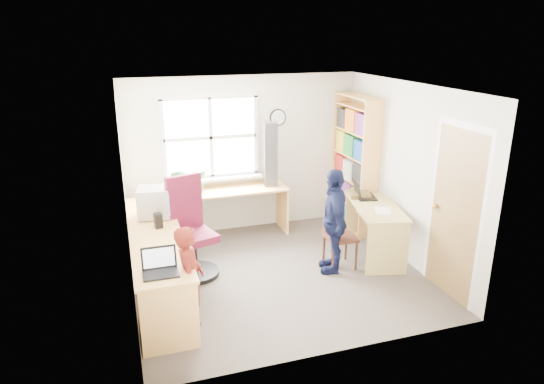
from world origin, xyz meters
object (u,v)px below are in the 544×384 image
at_px(laptop_left, 160,267).
at_px(person_red, 190,280).
at_px(potted_plant, 200,181).
at_px(person_green, 183,217).
at_px(bookshelf, 354,167).
at_px(l_desk, 177,266).
at_px(wooden_chair, 336,234).
at_px(swivel_chair, 191,233).
at_px(person_navy, 334,221).
at_px(right_desk, 375,219).
at_px(cd_tower, 270,154).
at_px(crt_monitor, 154,202).
at_px(laptop_right, 362,194).

distance_m(laptop_left, person_red, 0.36).
distance_m(potted_plant, person_green, 0.79).
bearing_deg(potted_plant, bookshelf, -6.53).
distance_m(l_desk, wooden_chair, 2.12).
xyz_separation_m(swivel_chair, potted_plant, (0.32, 1.06, 0.36)).
bearing_deg(bookshelf, person_red, -144.16).
height_order(l_desk, swivel_chair, swivel_chair).
height_order(swivel_chair, wooden_chair, swivel_chair).
bearing_deg(person_navy, right_desk, 124.16).
bearing_deg(laptop_left, cd_tower, 51.97).
height_order(swivel_chair, cd_tower, cd_tower).
height_order(crt_monitor, cd_tower, cd_tower).
bearing_deg(person_green, cd_tower, -57.35).
height_order(right_desk, laptop_left, laptop_left).
height_order(l_desk, right_desk, l_desk).
height_order(bookshelf, crt_monitor, bookshelf).
bearing_deg(swivel_chair, laptop_right, -14.44).
distance_m(swivel_chair, wooden_chair, 1.89).
bearing_deg(swivel_chair, wooden_chair, -30.15).
distance_m(crt_monitor, person_green, 0.53).
relative_size(right_desk, laptop_left, 3.95).
height_order(l_desk, cd_tower, cd_tower).
relative_size(person_green, person_navy, 0.91).
relative_size(swivel_chair, laptop_left, 3.70).
bearing_deg(l_desk, person_navy, 5.51).
bearing_deg(crt_monitor, bookshelf, 21.06).
relative_size(laptop_right, person_green, 0.33).
bearing_deg(laptop_right, crt_monitor, 101.51).
bearing_deg(potted_plant, laptop_right, -23.39).
relative_size(laptop_left, potted_plant, 1.07).
distance_m(bookshelf, potted_plant, 2.39).
bearing_deg(l_desk, person_red, -84.58).
distance_m(wooden_chair, person_red, 2.23).
distance_m(wooden_chair, laptop_right, 0.90).
relative_size(bookshelf, wooden_chair, 2.40).
bearing_deg(person_green, right_desk, -94.88).
bearing_deg(potted_plant, l_desk, -108.55).
xyz_separation_m(bookshelf, crt_monitor, (-3.11, -0.59, -0.05)).
relative_size(potted_plant, person_red, 0.28).
distance_m(right_desk, swivel_chair, 2.53).
bearing_deg(laptop_right, wooden_chair, 143.05).
bearing_deg(crt_monitor, cd_tower, 34.97).
bearing_deg(swivel_chair, l_desk, -128.35).
relative_size(potted_plant, person_green, 0.26).
bearing_deg(bookshelf, wooden_chair, -125.18).
xyz_separation_m(swivel_chair, cd_tower, (1.40, 1.03, 0.68)).
bearing_deg(bookshelf, cd_tower, 169.50).
height_order(l_desk, laptop_left, laptop_left).
xyz_separation_m(swivel_chair, crt_monitor, (-0.41, 0.20, 0.39)).
relative_size(cd_tower, person_green, 0.77).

